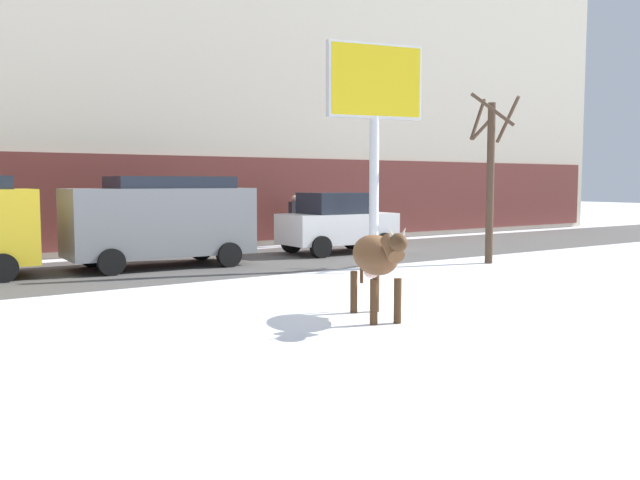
# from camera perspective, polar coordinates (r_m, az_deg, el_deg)

# --- Properties ---
(ground_plane) EXTENTS (120.00, 120.00, 0.00)m
(ground_plane) POSITION_cam_1_polar(r_m,az_deg,el_deg) (11.53, 6.37, -6.00)
(ground_plane) COLOR white
(road_strip) EXTENTS (60.00, 5.60, 0.01)m
(road_strip) POSITION_cam_1_polar(r_m,az_deg,el_deg) (18.06, -10.10, -2.07)
(road_strip) COLOR #514F4C
(road_strip) RESTS_ON ground
(building_facade) EXTENTS (44.00, 6.10, 13.00)m
(building_facade) POSITION_cam_1_polar(r_m,az_deg,el_deg) (24.50, -17.06, 14.82)
(building_facade) COLOR #BCB29E
(building_facade) RESTS_ON ground
(cow_brown) EXTENTS (1.03, 1.92, 1.54)m
(cow_brown) POSITION_cam_1_polar(r_m,az_deg,el_deg) (10.75, 4.80, -1.44)
(cow_brown) COLOR brown
(cow_brown) RESTS_ON ground
(billboard) EXTENTS (2.50, 0.77, 5.56)m
(billboard) POSITION_cam_1_polar(r_m,az_deg,el_deg) (17.03, 4.66, 12.10)
(billboard) COLOR silver
(billboard) RESTS_ON ground
(car_grey_van) EXTENTS (4.68, 2.28, 2.32)m
(car_grey_van) POSITION_cam_1_polar(r_m,az_deg,el_deg) (17.72, -13.32, 1.75)
(car_grey_van) COLOR slate
(car_grey_van) RESTS_ON ground
(car_white_hatchback) EXTENTS (3.57, 2.05, 1.86)m
(car_white_hatchback) POSITION_cam_1_polar(r_m,az_deg,el_deg) (20.63, 1.41, 1.44)
(car_white_hatchback) COLOR white
(car_white_hatchback) RESTS_ON ground
(pedestrian_near_billboard) EXTENTS (0.36, 0.24, 1.73)m
(pedestrian_near_billboard) POSITION_cam_1_polar(r_m,az_deg,el_deg) (21.86, -6.68, 1.48)
(pedestrian_near_billboard) COLOR #282833
(pedestrian_near_billboard) RESTS_ON ground
(pedestrian_by_cars) EXTENTS (0.36, 0.24, 1.73)m
(pedestrian_by_cars) POSITION_cam_1_polar(r_m,az_deg,el_deg) (22.89, -2.15, 1.66)
(pedestrian_by_cars) COLOR #282833
(pedestrian_by_cars) RESTS_ON ground
(bare_tree_far_back) EXTENTS (1.48, 1.36, 4.48)m
(bare_tree_far_back) POSITION_cam_1_polar(r_m,az_deg,el_deg) (18.60, 14.18, 5.65)
(bare_tree_far_back) COLOR #4C3828
(bare_tree_far_back) RESTS_ON ground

